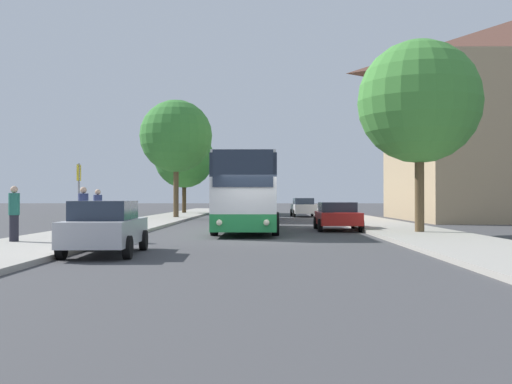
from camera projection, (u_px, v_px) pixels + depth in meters
ground_plane at (253, 240)px, 22.54m from camera, size 300.00×300.00×0.00m
sidewalk_left at (68, 238)px, 22.63m from camera, size 4.00×120.00×0.15m
sidewalk_right at (439, 239)px, 22.44m from camera, size 4.00×120.00×0.15m
bus_front at (247, 193)px, 28.92m from camera, size 2.90×11.98×3.49m
bus_middle at (250, 196)px, 43.13m from camera, size 3.09×11.29×3.26m
bus_rear at (256, 196)px, 57.24m from camera, size 2.93×12.16×3.33m
parked_car_left_curb at (105, 227)px, 16.90m from camera, size 2.07×4.36×1.52m
parked_car_right_near at (337, 216)px, 29.48m from camera, size 2.16×4.20×1.39m
parked_car_right_far at (303, 207)px, 50.58m from camera, size 2.11×4.74×1.58m
bus_stop_sign at (79, 192)px, 22.26m from camera, size 0.08×0.45×2.74m
pedestrian_waiting_near at (83, 212)px, 21.54m from camera, size 0.36×0.36×1.86m
pedestrian_waiting_far at (14, 213)px, 19.99m from camera, size 0.36×0.36×1.86m
pedestrian_walking_back at (98, 211)px, 24.82m from camera, size 0.36×0.36×1.82m
tree_left_near at (184, 158)px, 58.52m from camera, size 5.84×5.84×8.28m
tree_left_far at (176, 136)px, 45.38m from camera, size 5.49×5.49×8.89m
tree_right_near at (419, 102)px, 25.79m from camera, size 5.31×5.31×8.27m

